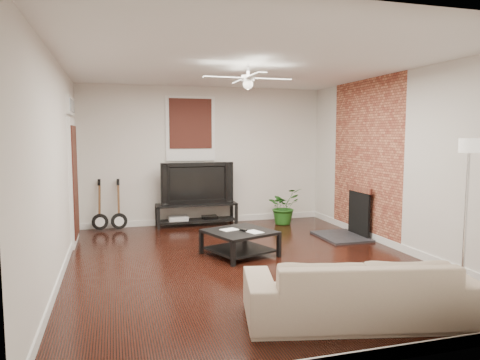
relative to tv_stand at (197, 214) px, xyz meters
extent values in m
cube|color=black|center=(0.23, -2.78, -0.23)|extent=(5.00, 6.00, 0.01)
cube|color=white|center=(0.23, -2.78, 2.57)|extent=(5.00, 6.00, 0.01)
cube|color=silver|center=(0.23, 0.22, 1.17)|extent=(5.00, 0.01, 2.80)
cube|color=silver|center=(0.23, -5.78, 1.17)|extent=(5.00, 0.01, 2.80)
cube|color=silver|center=(-2.27, -2.78, 1.17)|extent=(0.01, 6.00, 2.80)
cube|color=silver|center=(2.73, -2.78, 1.17)|extent=(0.01, 6.00, 2.80)
cube|color=brown|center=(2.72, -1.78, 1.17)|extent=(0.02, 2.20, 2.80)
cube|color=black|center=(2.43, -1.78, 0.23)|extent=(0.80, 1.10, 0.92)
cube|color=#3C1310|center=(-0.07, 0.19, 1.72)|extent=(1.00, 0.06, 1.30)
cube|color=white|center=(-2.23, -0.88, 1.02)|extent=(0.08, 1.00, 2.50)
cube|color=black|center=(0.00, 0.00, 0.00)|extent=(1.62, 0.43, 0.45)
imported|color=black|center=(0.00, 0.02, 0.64)|extent=(1.45, 0.19, 0.83)
cube|color=black|center=(0.22, -2.38, -0.04)|extent=(1.16, 1.16, 0.38)
imported|color=tan|center=(0.69, -4.98, 0.09)|extent=(2.33, 1.32, 0.64)
imported|color=#215C1A|center=(1.74, -0.35, 0.14)|extent=(0.84, 0.79, 0.74)
camera|label=1|loc=(-1.59, -8.72, 1.59)|focal=33.16mm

